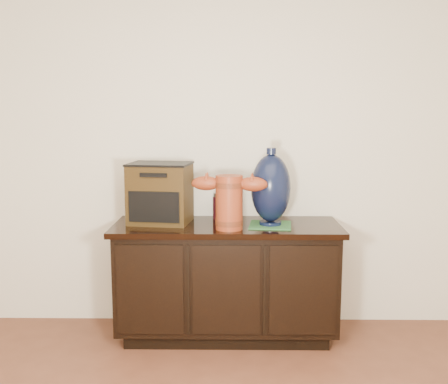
{
  "coord_description": "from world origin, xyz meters",
  "views": [
    {
      "loc": [
        0.02,
        -1.08,
        1.48
      ],
      "look_at": [
        -0.02,
        2.18,
        0.97
      ],
      "focal_mm": 42.0,
      "sensor_mm": 36.0,
      "label": 1
    }
  ],
  "objects_px": {
    "terracotta_vessel": "(229,199)",
    "lamp_base": "(271,188)",
    "sideboard": "(227,279)",
    "tv_radio": "(160,193)",
    "spray_can": "(217,206)"
  },
  "relations": [
    {
      "from": "sideboard",
      "to": "tv_radio",
      "type": "height_order",
      "value": "tv_radio"
    },
    {
      "from": "terracotta_vessel",
      "to": "spray_can",
      "type": "bearing_deg",
      "value": 111.86
    },
    {
      "from": "terracotta_vessel",
      "to": "tv_radio",
      "type": "distance_m",
      "value": 0.49
    },
    {
      "from": "sideboard",
      "to": "lamp_base",
      "type": "distance_m",
      "value": 0.67
    },
    {
      "from": "tv_radio",
      "to": "spray_can",
      "type": "bearing_deg",
      "value": 25.74
    },
    {
      "from": "sideboard",
      "to": "terracotta_vessel",
      "type": "height_order",
      "value": "terracotta_vessel"
    },
    {
      "from": "sideboard",
      "to": "lamp_base",
      "type": "height_order",
      "value": "lamp_base"
    },
    {
      "from": "sideboard",
      "to": "lamp_base",
      "type": "xyz_separation_m",
      "value": [
        0.28,
        -0.04,
        0.61
      ]
    },
    {
      "from": "lamp_base",
      "to": "spray_can",
      "type": "bearing_deg",
      "value": 148.78
    },
    {
      "from": "sideboard",
      "to": "terracotta_vessel",
      "type": "distance_m",
      "value": 0.57
    },
    {
      "from": "terracotta_vessel",
      "to": "lamp_base",
      "type": "distance_m",
      "value": 0.29
    },
    {
      "from": "sideboard",
      "to": "spray_can",
      "type": "distance_m",
      "value": 0.49
    },
    {
      "from": "sideboard",
      "to": "tv_radio",
      "type": "relative_size",
      "value": 3.41
    },
    {
      "from": "terracotta_vessel",
      "to": "lamp_base",
      "type": "bearing_deg",
      "value": 29.31
    },
    {
      "from": "terracotta_vessel",
      "to": "tv_radio",
      "type": "bearing_deg",
      "value": 164.09
    }
  ]
}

